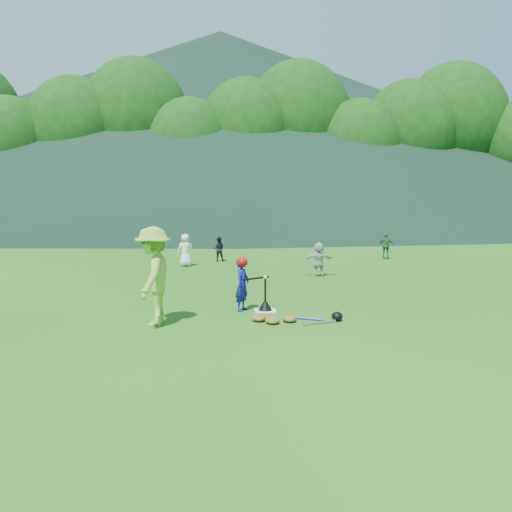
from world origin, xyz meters
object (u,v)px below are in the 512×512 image
(fielder_b, at_px, (219,249))
(adult_coach, at_px, (154,276))
(batter_child, at_px, (242,285))
(fielder_a, at_px, (185,250))
(batting_tee, at_px, (265,305))
(fielder_d, at_px, (319,259))
(home_plate, at_px, (265,310))
(equipment_pile, at_px, (290,319))
(fielder_c, at_px, (386,246))

(fielder_b, bearing_deg, adult_coach, 84.98)
(batter_child, bearing_deg, adult_coach, 148.11)
(fielder_a, distance_m, batting_tee, 7.52)
(batter_child, distance_m, fielder_d, 5.21)
(home_plate, bearing_deg, fielder_d, 65.29)
(fielder_b, xyz_separation_m, equipment_pile, (1.34, -9.46, -0.41))
(adult_coach, relative_size, fielder_d, 1.78)
(fielder_a, bearing_deg, batter_child, 92.50)
(fielder_b, relative_size, fielder_d, 0.89)
(adult_coach, relative_size, batting_tee, 2.78)
(fielder_d, height_order, batting_tee, fielder_d)
(fielder_c, bearing_deg, fielder_b, 23.80)
(fielder_b, height_order, batting_tee, fielder_b)
(adult_coach, height_order, fielder_a, adult_coach)
(fielder_b, relative_size, equipment_pile, 0.52)
(fielder_a, relative_size, fielder_d, 1.09)
(batter_child, relative_size, fielder_a, 0.98)
(fielder_d, xyz_separation_m, batting_tee, (-2.11, -4.59, -0.40))
(adult_coach, bearing_deg, home_plate, 120.98)
(home_plate, xyz_separation_m, fielder_d, (2.11, 4.59, 0.52))
(adult_coach, xyz_separation_m, fielder_a, (0.10, 8.16, -0.36))
(adult_coach, bearing_deg, fielder_c, 148.32)
(home_plate, relative_size, batter_child, 0.40)
(home_plate, height_order, batting_tee, batting_tee)
(adult_coach, xyz_separation_m, fielder_b, (1.28, 9.44, -0.47))
(fielder_c, bearing_deg, fielder_a, 32.90)
(batting_tee, bearing_deg, fielder_d, 65.29)
(batting_tee, height_order, equipment_pile, batting_tee)
(home_plate, relative_size, batting_tee, 0.66)
(batter_child, relative_size, batting_tee, 1.67)
(home_plate, relative_size, fielder_a, 0.39)
(home_plate, bearing_deg, adult_coach, -156.73)
(home_plate, bearing_deg, fielder_c, 56.81)
(fielder_c, bearing_deg, adult_coach, 72.95)
(adult_coach, height_order, fielder_c, adult_coach)
(batting_tee, bearing_deg, fielder_a, 106.52)
(fielder_c, height_order, batting_tee, fielder_c)
(adult_coach, relative_size, fielder_b, 2.00)
(batter_child, distance_m, batting_tee, 0.66)
(fielder_a, distance_m, equipment_pile, 8.57)
(fielder_d, distance_m, batting_tee, 5.06)
(fielder_a, relative_size, equipment_pile, 0.64)
(batting_tee, xyz_separation_m, equipment_pile, (0.39, -0.98, -0.06))
(fielder_c, bearing_deg, batter_child, 76.74)
(fielder_c, height_order, equipment_pile, fielder_c)
(fielder_a, height_order, fielder_c, fielder_a)
(batter_child, bearing_deg, batting_tee, -69.92)
(adult_coach, distance_m, fielder_d, 7.06)
(batter_child, height_order, equipment_pile, batter_child)
(equipment_pile, bearing_deg, fielder_a, 107.12)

